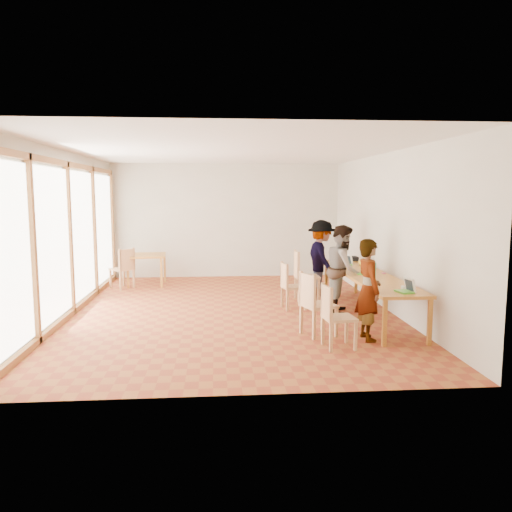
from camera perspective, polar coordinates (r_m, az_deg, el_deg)
The scene contains 25 objects.
ground at distance 9.57m, azimuth -2.82°, elevation -6.29°, with size 8.00×8.00×0.00m, color #9C5125.
wall_back at distance 13.32m, azimuth -3.41°, elevation 4.05°, with size 6.00×0.10×3.00m, color beige.
wall_front at distance 5.36m, azimuth -1.57°, elevation -0.67°, with size 6.00×0.10×3.00m, color beige.
wall_right at distance 9.89m, azimuth 14.79°, elevation 2.72°, with size 0.10×8.00×3.00m, color beige.
window_wall at distance 9.71m, azimuth -20.64°, elevation 2.41°, with size 0.10×8.00×3.00m, color white.
ceiling at distance 9.34m, azimuth -2.94°, elevation 12.03°, with size 6.00×8.00×0.04m, color white.
communal_table at distance 9.40m, azimuth 12.66°, elevation -2.34°, with size 0.80×4.00×0.75m.
side_table at distance 12.41m, azimuth -12.39°, elevation -0.19°, with size 0.90×0.90×0.75m.
chair_near at distance 7.30m, azimuth 8.77°, elevation -6.09°, with size 0.47×0.47×0.49m.
chair_mid at distance 7.86m, azimuth 6.53°, elevation -4.73°, with size 0.60×0.60×0.53m.
chair_far at distance 9.64m, azimuth 3.78°, elevation -2.85°, with size 0.48×0.48×0.48m.
chair_empty at distance 10.46m, azimuth 5.25°, elevation -1.62°, with size 0.49×0.49×0.55m.
chair_spare at distance 12.07m, azimuth -14.81°, elevation -0.89°, with size 0.63×0.63×0.51m.
person_near at distance 7.77m, azimuth 12.73°, elevation -3.77°, with size 0.57×0.37×1.55m, color gray.
person_mid at distance 9.48m, azimuth 9.92°, elevation -1.46°, with size 0.80×0.62×1.65m, color gray.
person_far at distance 10.88m, azimuth 7.47°, elevation -0.27°, with size 1.07×0.62×1.66m, color gray.
laptop_near at distance 7.84m, azimuth 16.87°, elevation -3.56°, with size 0.28×0.30×0.22m.
laptop_mid at distance 9.39m, azimuth 12.23°, elevation -1.72°, with size 0.24×0.26×0.19m.
laptop_far at distance 10.52m, azimuth 10.35°, elevation -0.68°, with size 0.29×0.31×0.22m.
yellow_mug at distance 10.50m, azimuth 11.97°, elevation -0.79°, with size 0.13×0.13×0.10m, color yellow.
green_bottle at distance 8.92m, azimuth 13.33°, elevation -1.65°, with size 0.07×0.07×0.28m, color #25824B.
clear_glass at distance 10.63m, azimuth 11.83°, elevation -0.72°, with size 0.07×0.07×0.09m, color silver.
condiment_cup at distance 8.04m, azimuth 16.50°, elevation -3.51°, with size 0.08×0.08×0.06m, color white.
pink_phone at distance 9.55m, azimuth 14.38°, elevation -1.91°, with size 0.05×0.10×0.01m, color #E5517F.
black_pouch at distance 11.22m, azimuth 11.11°, elevation -0.29°, with size 0.16×0.26×0.09m, color black.
Camera 1 is at (-0.28, -9.30, 2.24)m, focal length 35.00 mm.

